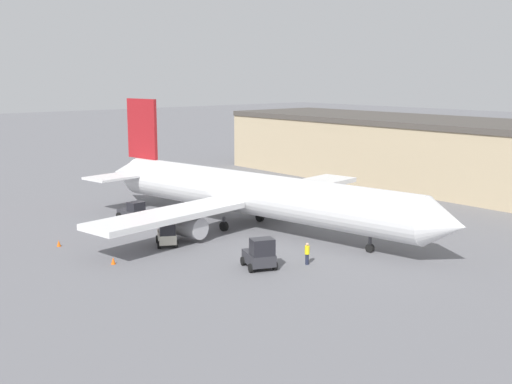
% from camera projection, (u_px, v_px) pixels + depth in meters
% --- Properties ---
extents(ground_plane, '(400.00, 400.00, 0.00)m').
position_uv_depth(ground_plane, '(256.00, 229.00, 60.59)').
color(ground_plane, slate).
extents(terminal_building, '(72.49, 16.63, 8.71)m').
position_uv_depth(terminal_building, '(465.00, 156.00, 80.10)').
color(terminal_building, tan).
rests_on(terminal_building, ground_plane).
extents(airplane, '(41.97, 34.18, 11.81)m').
position_uv_depth(airplane, '(248.00, 193.00, 60.63)').
color(airplane, silver).
rests_on(airplane, ground_plane).
extents(ground_crew_worker, '(0.38, 0.38, 1.72)m').
position_uv_depth(ground_crew_worker, '(307.00, 253.00, 49.09)').
color(ground_crew_worker, '#1E2338').
rests_on(ground_crew_worker, ground_plane).
extents(baggage_tug, '(2.96, 2.22, 1.94)m').
position_uv_depth(baggage_tug, '(133.00, 211.00, 64.03)').
color(baggage_tug, '#2D2D33').
rests_on(baggage_tug, ground_plane).
extents(belt_loader_truck, '(3.10, 2.73, 2.28)m').
position_uv_depth(belt_loader_truck, '(167.00, 234.00, 54.43)').
color(belt_loader_truck, beige).
rests_on(belt_loader_truck, ground_plane).
extents(pushback_tug, '(3.24, 2.94, 2.45)m').
position_uv_depth(pushback_tug, '(260.00, 255.00, 48.00)').
color(pushback_tug, '#2D2D33').
rests_on(pushback_tug, ground_plane).
extents(safety_cone_near, '(0.36, 0.36, 0.55)m').
position_uv_depth(safety_cone_near, '(113.00, 261.00, 49.27)').
color(safety_cone_near, '#EF590F').
rests_on(safety_cone_near, ground_plane).
extents(safety_cone_far, '(0.36, 0.36, 0.55)m').
position_uv_depth(safety_cone_far, '(59.00, 243.00, 54.37)').
color(safety_cone_far, '#EF590F').
rests_on(safety_cone_far, ground_plane).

